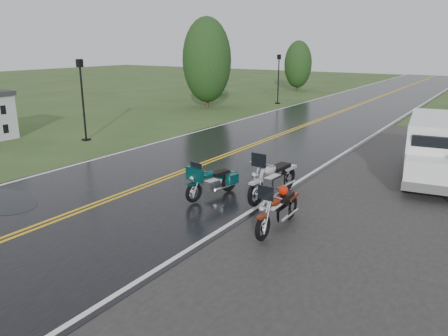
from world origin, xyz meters
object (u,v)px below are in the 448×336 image
motorcycle_silver (256,183)px  van_white (409,159)px  lamp_post_near_left (83,100)px  lamp_post_far_left (278,79)px  motorcycle_red (263,217)px  motorcycle_teal (194,185)px

motorcycle_silver → van_white: size_ratio=0.47×
van_white → motorcycle_silver: bearing=-137.9°
van_white → lamp_post_near_left: (-13.80, -0.44, 0.82)m
van_white → lamp_post_far_left: lamp_post_far_left is taller
van_white → lamp_post_far_left: (-12.15, 15.85, 0.77)m
motorcycle_silver → lamp_post_far_left: (-9.06, 19.56, 1.07)m
motorcycle_red → van_white: van_white is taller
motorcycle_teal → motorcycle_silver: (1.58, 0.66, 0.15)m
van_white → motorcycle_teal: bearing=-145.0°
motorcycle_silver → van_white: bearing=53.7°
motorcycle_red → motorcycle_silver: (-1.17, 1.77, 0.10)m
motorcycle_red → lamp_post_far_left: lamp_post_far_left is taller
motorcycle_red → lamp_post_near_left: bearing=155.5°
motorcycle_teal → lamp_post_near_left: lamp_post_near_left is taller
van_white → motorcycle_red: bearing=-117.4°
motorcycle_red → lamp_post_near_left: size_ratio=0.57×
motorcycle_teal → lamp_post_near_left: (-9.13, 3.93, 1.27)m
motorcycle_red → lamp_post_far_left: 23.69m
lamp_post_near_left → motorcycle_teal: bearing=-23.3°
motorcycle_teal → van_white: size_ratio=0.37×
motorcycle_red → van_white: 5.82m
motorcycle_red → motorcycle_teal: bearing=156.4°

